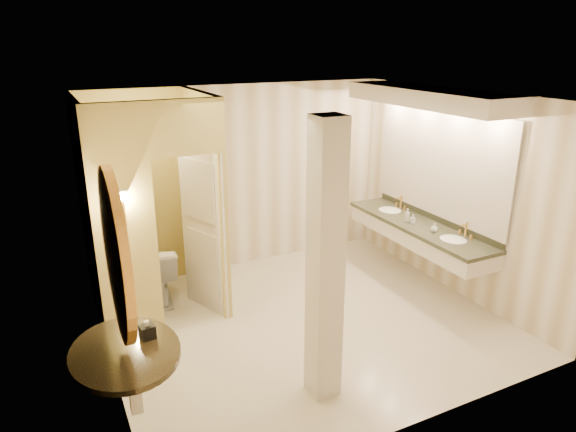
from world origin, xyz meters
name	(u,v)px	position (x,y,z in m)	size (l,w,h in m)	color
floor	(305,322)	(0.00, 0.00, 0.00)	(4.50, 4.50, 0.00)	beige
ceiling	(307,98)	(0.00, 0.00, 2.70)	(4.50, 4.50, 0.00)	silver
wall_back	(242,178)	(0.00, 2.00, 1.35)	(4.50, 0.02, 2.70)	white
wall_front	(422,291)	(0.00, -2.00, 1.35)	(4.50, 0.02, 2.70)	white
wall_left	(99,252)	(-2.25, 0.00, 1.35)	(0.02, 4.00, 2.70)	white
wall_right	(455,193)	(2.25, 0.00, 1.35)	(0.02, 4.00, 2.70)	white
toilet_closet	(186,205)	(-1.12, 0.97, 1.39)	(1.50, 1.55, 2.70)	#D4C66E
wall_sconce	(122,198)	(-1.93, 0.43, 1.73)	(0.14, 0.14, 0.42)	gold
vanity	(426,170)	(1.98, 0.31, 1.63)	(0.75, 2.64, 2.09)	beige
console_shelf	(121,298)	(-2.21, -1.04, 1.35)	(1.10, 1.10, 2.00)	black
pillar	(325,265)	(-0.45, -1.21, 1.35)	(0.27, 0.27, 2.70)	beige
tissue_box	(147,332)	(-2.02, -0.94, 0.93)	(0.12, 0.12, 0.12)	black
toilet	(159,274)	(-1.45, 1.33, 0.39)	(0.44, 0.77, 0.78)	white
soap_bottle_a	(413,219)	(1.87, 0.35, 0.94)	(0.06, 0.06, 0.13)	beige
soap_bottle_b	(434,228)	(1.91, -0.04, 0.94)	(0.09, 0.09, 0.12)	silver
soap_bottle_c	(407,215)	(1.85, 0.45, 0.97)	(0.07, 0.07, 0.19)	#C6B28C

